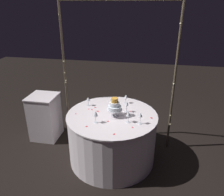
% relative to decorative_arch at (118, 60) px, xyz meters
% --- Properties ---
extents(ground_plane, '(12.00, 12.00, 0.00)m').
position_rel_decorative_arch_xyz_m(ground_plane, '(-0.00, -0.46, -1.49)').
color(ground_plane, black).
extents(decorative_arch, '(1.80, 0.06, 2.36)m').
position_rel_decorative_arch_xyz_m(decorative_arch, '(0.00, 0.00, 0.00)').
color(decorative_arch, '#473D2D').
rests_on(decorative_arch, ground).
extents(main_table, '(1.35, 1.35, 0.78)m').
position_rel_decorative_arch_xyz_m(main_table, '(-0.00, -0.46, -1.10)').
color(main_table, white).
rests_on(main_table, ground).
extents(side_table, '(0.48, 0.48, 0.82)m').
position_rel_decorative_arch_xyz_m(side_table, '(-1.30, -0.07, -1.08)').
color(side_table, white).
rests_on(side_table, ground).
extents(tiered_cake, '(0.22, 0.22, 0.28)m').
position_rel_decorative_arch_xyz_m(tiered_cake, '(0.04, -0.49, -0.55)').
color(tiered_cake, silver).
rests_on(tiered_cake, main_table).
extents(wine_glass_0, '(0.06, 0.06, 0.17)m').
position_rel_decorative_arch_xyz_m(wine_glass_0, '(0.42, -0.65, -0.58)').
color(wine_glass_0, silver).
rests_on(wine_glass_0, main_table).
extents(wine_glass_1, '(0.06, 0.06, 0.17)m').
position_rel_decorative_arch_xyz_m(wine_glass_1, '(0.20, -0.33, -0.58)').
color(wine_glass_1, silver).
rests_on(wine_glass_1, main_table).
extents(wine_glass_2, '(0.06, 0.06, 0.15)m').
position_rel_decorative_arch_xyz_m(wine_glass_2, '(0.15, -0.02, -0.60)').
color(wine_glass_2, silver).
rests_on(wine_glass_2, main_table).
extents(wine_glass_3, '(0.06, 0.06, 0.16)m').
position_rel_decorative_arch_xyz_m(wine_glass_3, '(0.26, -0.63, -0.58)').
color(wine_glass_3, silver).
rests_on(wine_glass_3, main_table).
extents(wine_glass_4, '(0.07, 0.07, 0.14)m').
position_rel_decorative_arch_xyz_m(wine_glass_4, '(-0.07, -0.22, -0.60)').
color(wine_glass_4, silver).
rests_on(wine_glass_4, main_table).
extents(wine_glass_5, '(0.06, 0.06, 0.14)m').
position_rel_decorative_arch_xyz_m(wine_glass_5, '(-0.43, -0.22, -0.60)').
color(wine_glass_5, silver).
rests_on(wine_glass_5, main_table).
extents(wine_glass_6, '(0.06, 0.06, 0.18)m').
position_rel_decorative_arch_xyz_m(wine_glass_6, '(-0.18, -0.73, -0.57)').
color(wine_glass_6, silver).
rests_on(wine_glass_6, main_table).
extents(rose_petal_0, '(0.04, 0.04, 0.00)m').
position_rel_decorative_arch_xyz_m(rose_petal_0, '(0.12, -0.97, -0.71)').
color(rose_petal_0, red).
rests_on(rose_petal_0, main_table).
extents(rose_petal_1, '(0.03, 0.03, 0.00)m').
position_rel_decorative_arch_xyz_m(rose_petal_1, '(0.25, -0.30, -0.71)').
color(rose_petal_1, red).
rests_on(rose_petal_1, main_table).
extents(rose_petal_2, '(0.04, 0.03, 0.00)m').
position_rel_decorative_arch_xyz_m(rose_petal_2, '(-0.23, -0.39, -0.71)').
color(rose_petal_2, red).
rests_on(rose_petal_2, main_table).
extents(rose_petal_3, '(0.04, 0.03, 0.00)m').
position_rel_decorative_arch_xyz_m(rose_petal_3, '(-0.30, -0.27, -0.71)').
color(rose_petal_3, red).
rests_on(rose_petal_3, main_table).
extents(rose_petal_4, '(0.05, 0.05, 0.00)m').
position_rel_decorative_arch_xyz_m(rose_petal_4, '(0.58, -0.46, -0.71)').
color(rose_petal_4, red).
rests_on(rose_petal_4, main_table).
extents(rose_petal_5, '(0.03, 0.04, 0.00)m').
position_rel_decorative_arch_xyz_m(rose_petal_5, '(0.33, -0.76, -0.71)').
color(rose_petal_5, red).
rests_on(rose_petal_5, main_table).
extents(rose_petal_6, '(0.03, 0.03, 0.00)m').
position_rel_decorative_arch_xyz_m(rose_petal_6, '(-0.54, -0.54, -0.71)').
color(rose_petal_6, red).
rests_on(rose_petal_6, main_table).
extents(rose_petal_7, '(0.03, 0.02, 0.00)m').
position_rel_decorative_arch_xyz_m(rose_petal_7, '(-0.34, -0.36, -0.71)').
color(rose_petal_7, red).
rests_on(rose_petal_7, main_table).
extents(rose_petal_8, '(0.02, 0.03, 0.00)m').
position_rel_decorative_arch_xyz_m(rose_petal_8, '(-0.39, -0.35, -0.71)').
color(rose_petal_8, red).
rests_on(rose_petal_8, main_table).
extents(rose_petal_9, '(0.03, 0.03, 0.00)m').
position_rel_decorative_arch_xyz_m(rose_petal_9, '(-0.27, -0.85, -0.71)').
color(rose_petal_9, red).
rests_on(rose_petal_9, main_table).
extents(rose_petal_10, '(0.03, 0.04, 0.00)m').
position_rel_decorative_arch_xyz_m(rose_petal_10, '(-0.02, -0.67, -0.71)').
color(rose_petal_10, red).
rests_on(rose_petal_10, main_table).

